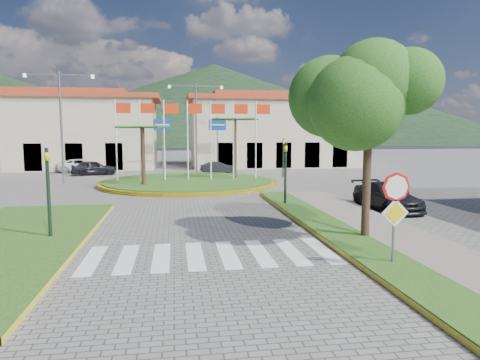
{
  "coord_description": "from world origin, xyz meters",
  "views": [
    {
      "loc": [
        -0.96,
        -8.63,
        3.71
      ],
      "look_at": [
        1.59,
        8.0,
        1.83
      ],
      "focal_mm": 32.0,
      "sensor_mm": 36.0,
      "label": 1
    }
  ],
  "objects": [
    {
      "name": "sidewalk_right",
      "position": [
        6.0,
        2.0,
        0.07
      ],
      "size": [
        4.0,
        28.0,
        0.15
      ],
      "primitive_type": "cube",
      "color": "gray",
      "rests_on": "ground"
    },
    {
      "name": "roundabout_island",
      "position": [
        0.0,
        22.0,
        0.18
      ],
      "size": [
        12.7,
        12.7,
        6.0
      ],
      "color": "yellow",
      "rests_on": "ground"
    },
    {
      "name": "white_van",
      "position": [
        -9.65,
        33.14,
        0.61
      ],
      "size": [
        4.81,
        3.24,
        1.22
      ],
      "primitive_type": "imported",
      "rotation": [
        0.0,
        0.0,
        1.87
      ],
      "color": "silver",
      "rests_on": "ground"
    },
    {
      "name": "traffic_light_far",
      "position": [
        8.0,
        26.0,
        1.94
      ],
      "size": [
        0.18,
        0.15,
        3.2
      ],
      "color": "black",
      "rests_on": "ground"
    },
    {
      "name": "building_right",
      "position": [
        10.0,
        38.0,
        3.9
      ],
      "size": [
        19.08,
        9.54,
        8.05
      ],
      "color": "#C2B193",
      "rests_on": "ground"
    },
    {
      "name": "building_left",
      "position": [
        -14.0,
        38.0,
        3.9
      ],
      "size": [
        23.32,
        9.54,
        8.05
      ],
      "color": "#C2B193",
      "rests_on": "ground"
    },
    {
      "name": "traffic_light_right",
      "position": [
        4.5,
        12.0,
        1.94
      ],
      "size": [
        0.15,
        0.18,
        3.2
      ],
      "color": "black",
      "rests_on": "ground"
    },
    {
      "name": "stop_sign",
      "position": [
        4.9,
        1.96,
        1.79
      ],
      "size": [
        0.8,
        0.11,
        2.65
      ],
      "color": "slate",
      "rests_on": "ground"
    },
    {
      "name": "deciduous_tree",
      "position": [
        5.5,
        5.0,
        5.18
      ],
      "size": [
        3.6,
        3.6,
        6.8
      ],
      "color": "black",
      "rests_on": "ground"
    },
    {
      "name": "crosswalk",
      "position": [
        0.0,
        4.0,
        0.01
      ],
      "size": [
        8.0,
        3.0,
        0.01
      ],
      "primitive_type": "cube",
      "color": "silver",
      "rests_on": "ground"
    },
    {
      "name": "car_dark_a",
      "position": [
        -7.94,
        30.0,
        0.65
      ],
      "size": [
        4.04,
        2.32,
        1.29
      ],
      "primitive_type": "imported",
      "rotation": [
        0.0,
        0.0,
        1.79
      ],
      "color": "black",
      "rests_on": "ground"
    },
    {
      "name": "direction_sign_west",
      "position": [
        -2.0,
        30.97,
        3.53
      ],
      "size": [
        1.6,
        0.14,
        5.2
      ],
      "color": "slate",
      "rests_on": "ground"
    },
    {
      "name": "traffic_light_left",
      "position": [
        -5.2,
        6.5,
        1.94
      ],
      "size": [
        0.15,
        0.18,
        3.2
      ],
      "color": "black",
      "rests_on": "ground"
    },
    {
      "name": "hill_near_back",
      "position": [
        -10.0,
        130.0,
        8.0
      ],
      "size": [
        110.0,
        110.0,
        16.0
      ],
      "primitive_type": "cone",
      "color": "black",
      "rests_on": "ground"
    },
    {
      "name": "street_lamp_west",
      "position": [
        -9.0,
        24.0,
        4.5
      ],
      "size": [
        4.8,
        0.16,
        8.0
      ],
      "color": "slate",
      "rests_on": "ground"
    },
    {
      "name": "hill_far_west",
      "position": [
        -55.0,
        140.0,
        11.0
      ],
      "size": [
        140.0,
        140.0,
        22.0
      ],
      "primitive_type": "cone",
      "color": "black",
      "rests_on": "ground"
    },
    {
      "name": "car_dark_b",
      "position": [
        2.95,
        30.0,
        0.53
      ],
      "size": [
        3.31,
        1.53,
        1.05
      ],
      "primitive_type": "imported",
      "rotation": [
        0.0,
        0.0,
        1.7
      ],
      "color": "black",
      "rests_on": "ground"
    },
    {
      "name": "ground",
      "position": [
        0.0,
        0.0,
        0.0
      ],
      "size": [
        160.0,
        160.0,
        0.0
      ],
      "primitive_type": "plane",
      "color": "#65625F",
      "rests_on": "ground"
    },
    {
      "name": "hill_far_mid",
      "position": [
        15.0,
        160.0,
        15.0
      ],
      "size": [
        180.0,
        180.0,
        30.0
      ],
      "primitive_type": "cone",
      "color": "black",
      "rests_on": "ground"
    },
    {
      "name": "verge_right",
      "position": [
        4.8,
        2.0,
        0.09
      ],
      "size": [
        1.6,
        28.0,
        0.18
      ],
      "primitive_type": "cube",
      "color": "#254A15",
      "rests_on": "ground"
    },
    {
      "name": "street_lamp_centre",
      "position": [
        1.0,
        30.0,
        4.5
      ],
      "size": [
        4.8,
        0.16,
        8.0
      ],
      "color": "slate",
      "rests_on": "ground"
    },
    {
      "name": "hill_far_east",
      "position": [
        70.0,
        135.0,
        9.0
      ],
      "size": [
        120.0,
        120.0,
        18.0
      ],
      "primitive_type": "cone",
      "color": "black",
      "rests_on": "ground"
    },
    {
      "name": "median_left",
      "position": [
        -6.5,
        6.0,
        0.09
      ],
      "size": [
        5.0,
        14.0,
        0.18
      ],
      "primitive_type": "cube",
      "color": "#254A15",
      "rests_on": "ground"
    },
    {
      "name": "car_side_right",
      "position": [
        9.12,
        10.42,
        0.64
      ],
      "size": [
        2.13,
        4.54,
        1.28
      ],
      "primitive_type": "imported",
      "rotation": [
        0.0,
        0.0,
        0.08
      ],
      "color": "black",
      "rests_on": "ground"
    },
    {
      "name": "direction_sign_east",
      "position": [
        3.0,
        30.97,
        3.53
      ],
      "size": [
        1.6,
        0.14,
        5.2
      ],
      "color": "slate",
      "rests_on": "ground"
    }
  ]
}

